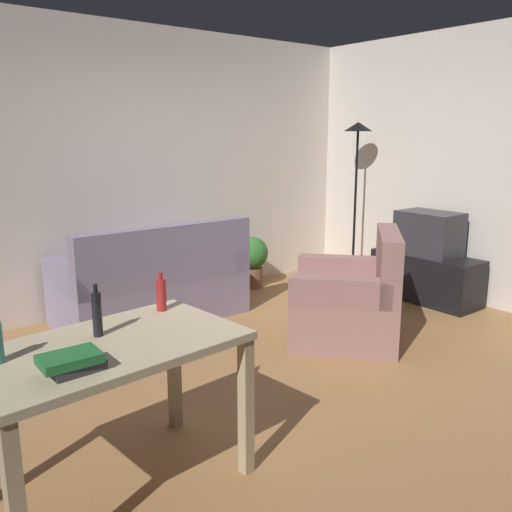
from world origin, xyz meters
TOP-DOWN VIEW (x-y plane):
  - ground_plane at (0.00, 0.00)m, footprint 5.20×4.40m
  - wall_rear at (0.00, 2.20)m, footprint 5.20×0.10m
  - wall_right at (2.60, 0.00)m, footprint 0.10×4.40m
  - couch at (-0.24, 1.59)m, footprint 1.67×0.84m
  - tv_stand at (2.25, 0.40)m, footprint 0.44×1.10m
  - tv at (2.25, 0.40)m, footprint 0.41×0.60m
  - torchiere_lamp at (2.25, 1.39)m, footprint 0.32×0.32m
  - desk at (-1.57, -0.53)m, footprint 1.26×0.80m
  - potted_plant at (1.15, 1.90)m, footprint 0.36×0.36m
  - armchair at (0.83, 0.14)m, footprint 1.23×1.23m
  - bottle_dark at (-1.56, -0.41)m, footprint 0.05×0.05m
  - bottle_red at (-1.15, -0.26)m, footprint 0.05×0.05m
  - book_stack at (-1.80, -0.73)m, footprint 0.25×0.16m

SIDE VIEW (x-z plane):
  - ground_plane at x=0.00m, z-range -0.02..0.00m
  - tv_stand at x=2.25m, z-range 0.00..0.48m
  - couch at x=-0.24m, z-range -0.15..0.77m
  - armchair at x=0.83m, z-range -0.14..0.78m
  - potted_plant at x=1.15m, z-range 0.05..0.62m
  - desk at x=-1.57m, z-range 0.27..1.03m
  - tv at x=2.25m, z-range 0.48..0.92m
  - book_stack at x=-1.80m, z-range 0.76..0.84m
  - bottle_red at x=-1.15m, z-range 0.74..0.96m
  - bottle_dark at x=-1.56m, z-range 0.74..1.00m
  - wall_rear at x=0.00m, z-range 0.00..2.70m
  - wall_right at x=2.60m, z-range 0.00..2.70m
  - torchiere_lamp at x=2.25m, z-range 0.51..2.32m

